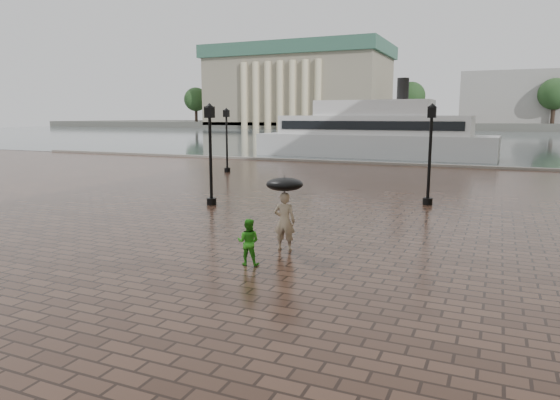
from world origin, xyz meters
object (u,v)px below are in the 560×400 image
(adult_pedestrian, at_px, (284,221))
(child_pedestrian, at_px, (248,242))
(ferry_near, at_px, (373,134))
(street_lamps, at_px, (279,147))

(adult_pedestrian, relative_size, child_pedestrian, 1.39)
(ferry_near, bearing_deg, street_lamps, -86.99)
(street_lamps, xyz_separation_m, child_pedestrian, (4.79, -12.92, -1.69))
(street_lamps, distance_m, ferry_near, 23.85)
(adult_pedestrian, distance_m, ferry_near, 35.47)
(adult_pedestrian, distance_m, child_pedestrian, 1.81)
(adult_pedestrian, xyz_separation_m, child_pedestrian, (-0.31, -1.76, -0.25))
(street_lamps, bearing_deg, child_pedestrian, -69.67)
(street_lamps, height_order, child_pedestrian, street_lamps)
(adult_pedestrian, bearing_deg, street_lamps, -75.10)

